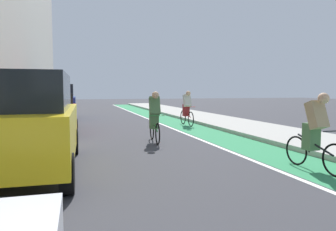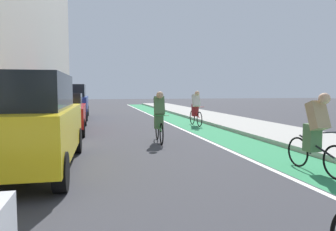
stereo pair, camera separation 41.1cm
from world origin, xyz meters
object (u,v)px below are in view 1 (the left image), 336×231
Objects in this scene: parked_sedan_red at (51,112)px; parked_suv_blue at (59,101)px; cyclist_far at (187,108)px; parked_suv_yellow_cab at (26,122)px; cyclist_trailing at (154,116)px; cyclist_mid at (315,132)px.

parked_sedan_red is 1.03× the size of parked_suv_blue.
parked_suv_blue reaches higher than cyclist_far.
parked_suv_yellow_cab and parked_suv_blue have the same top height.
cyclist_far is (2.61, 4.32, -0.04)m from cyclist_trailing.
parked_suv_yellow_cab is at bearing -90.01° from parked_suv_blue.
cyclist_mid is 4.96m from cyclist_trailing.
parked_suv_yellow_cab is 9.38m from cyclist_far.
cyclist_far is (5.94, -5.10, -0.21)m from parked_suv_blue.
parked_suv_yellow_cab reaches higher than cyclist_far.
cyclist_trailing is at bearing -45.49° from parked_sedan_red.
cyclist_trailing is at bearing -121.12° from cyclist_far.
parked_suv_yellow_cab is 0.94× the size of parked_sedan_red.
cyclist_trailing is (3.34, 2.94, -0.17)m from parked_suv_yellow_cab.
parked_sedan_red is 2.73× the size of cyclist_far.
cyclist_far is (5.94, 0.92, 0.02)m from parked_sedan_red.
parked_suv_blue is at bearing 109.52° from cyclist_trailing.
parked_suv_yellow_cab is at bearing -90.02° from parked_sedan_red.
cyclist_mid is at bearing -67.69° from parked_suv_blue.
parked_suv_blue is (-0.00, 6.02, 0.23)m from parked_sedan_red.
cyclist_mid is at bearing -14.25° from parked_suv_yellow_cab.
parked_suv_yellow_cab is 4.45m from cyclist_trailing.
parked_suv_yellow_cab reaches higher than cyclist_mid.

